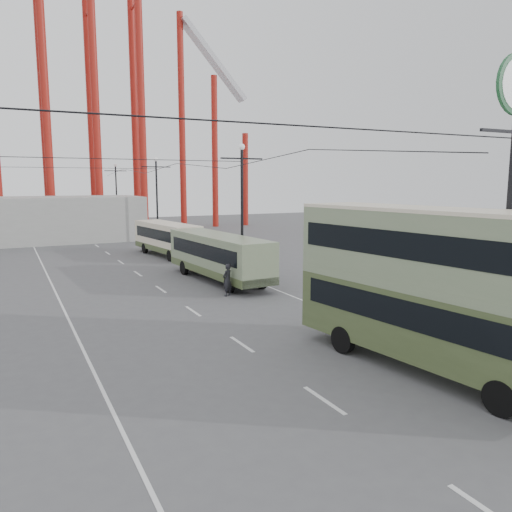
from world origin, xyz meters
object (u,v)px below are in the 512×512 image
double_decker_bus (431,281)px  single_decker_green (219,255)px  single_decker_cream (167,237)px  pedestrian (227,280)px

double_decker_bus → single_decker_green: bearing=84.0°
single_decker_cream → pedestrian: size_ratio=5.16×
single_decker_cream → double_decker_bus: bearing=-96.7°
single_decker_green → double_decker_bus: bearing=-92.7°
double_decker_bus → pedestrian: 14.32m
double_decker_bus → single_decker_cream: bearing=83.1°
pedestrian → double_decker_bus: bearing=67.7°
pedestrian → single_decker_cream: bearing=-124.2°
single_decker_green → single_decker_cream: single_decker_green is taller
double_decker_bus → single_decker_green: (-0.40, 18.49, -1.48)m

